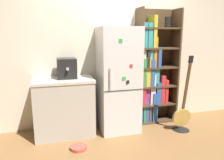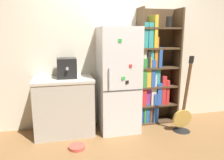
{
  "view_description": "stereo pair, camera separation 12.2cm",
  "coord_description": "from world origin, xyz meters",
  "px_view_note": "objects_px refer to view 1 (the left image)",
  "views": [
    {
      "loc": [
        -1.02,
        -3.2,
        1.57
      ],
      "look_at": [
        -0.1,
        0.15,
        0.85
      ],
      "focal_mm": 35.0,
      "sensor_mm": 36.0,
      "label": 1
    },
    {
      "loc": [
        -0.9,
        -3.23,
        1.57
      ],
      "look_at": [
        -0.1,
        0.15,
        0.85
      ],
      "focal_mm": 35.0,
      "sensor_mm": 36.0,
      "label": 2
    }
  ],
  "objects_px": {
    "refrigerator": "(118,80)",
    "espresso_machine": "(67,68)",
    "guitar": "(182,120)",
    "pet_bowl": "(78,147)",
    "bookshelf": "(152,73)"
  },
  "relations": [
    {
      "from": "refrigerator",
      "to": "espresso_machine",
      "type": "bearing_deg",
      "value": 175.18
    },
    {
      "from": "guitar",
      "to": "espresso_machine",
      "type": "bearing_deg",
      "value": 166.96
    },
    {
      "from": "espresso_machine",
      "to": "pet_bowl",
      "type": "relative_size",
      "value": 1.52
    },
    {
      "from": "espresso_machine",
      "to": "guitar",
      "type": "bearing_deg",
      "value": -13.04
    },
    {
      "from": "refrigerator",
      "to": "guitar",
      "type": "bearing_deg",
      "value": -19.32
    },
    {
      "from": "refrigerator",
      "to": "bookshelf",
      "type": "bearing_deg",
      "value": 13.57
    },
    {
      "from": "refrigerator",
      "to": "espresso_machine",
      "type": "xyz_separation_m",
      "value": [
        -0.81,
        0.07,
        0.21
      ]
    },
    {
      "from": "bookshelf",
      "to": "pet_bowl",
      "type": "xyz_separation_m",
      "value": [
        -1.42,
        -0.69,
        -0.87
      ]
    },
    {
      "from": "refrigerator",
      "to": "espresso_machine",
      "type": "distance_m",
      "value": 0.84
    },
    {
      "from": "espresso_machine",
      "to": "guitar",
      "type": "height_order",
      "value": "guitar"
    },
    {
      "from": "refrigerator",
      "to": "bookshelf",
      "type": "distance_m",
      "value": 0.71
    },
    {
      "from": "refrigerator",
      "to": "espresso_machine",
      "type": "relative_size",
      "value": 4.85
    },
    {
      "from": "bookshelf",
      "to": "guitar",
      "type": "height_order",
      "value": "bookshelf"
    },
    {
      "from": "pet_bowl",
      "to": "refrigerator",
      "type": "bearing_deg",
      "value": 35.55
    },
    {
      "from": "guitar",
      "to": "pet_bowl",
      "type": "height_order",
      "value": "guitar"
    }
  ]
}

